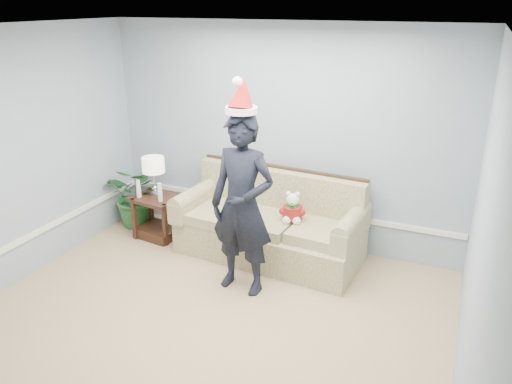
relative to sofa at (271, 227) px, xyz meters
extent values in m
cube|color=tan|center=(-0.06, -2.05, -0.37)|extent=(4.50, 5.00, 0.02)
cube|color=white|center=(-0.06, -2.05, 2.35)|extent=(4.50, 5.00, 0.02)
cube|color=#8FA5B6|center=(-0.06, 0.46, 0.99)|extent=(4.50, 0.02, 2.70)
cube|color=#8FA5B6|center=(2.20, -2.05, 0.99)|extent=(0.02, 5.00, 2.70)
cube|color=white|center=(-0.06, 0.44, 0.09)|extent=(4.48, 0.03, 0.06)
cube|color=#4D592A|center=(0.00, -0.06, -0.15)|extent=(2.22, 1.08, 0.41)
cube|color=#4D592A|center=(-0.67, -0.11, 0.11)|extent=(0.69, 0.79, 0.12)
cube|color=#4D592A|center=(0.00, -0.11, 0.11)|extent=(0.69, 0.79, 0.12)
cube|color=#4D592A|center=(0.67, -0.11, 0.11)|extent=(0.69, 0.79, 0.12)
cube|color=#4D592A|center=(0.00, 0.29, 0.34)|extent=(2.17, 0.36, 0.58)
cube|color=black|center=(0.00, 0.36, 0.63)|extent=(2.16, 0.22, 0.05)
cube|color=#4D592A|center=(-0.99, -0.06, 0.18)|extent=(0.25, 0.94, 0.25)
cube|color=#4D592A|center=(0.99, -0.06, 0.18)|extent=(0.25, 0.94, 0.25)
cube|color=#361A13|center=(-1.52, -0.14, 0.18)|extent=(0.64, 0.56, 0.05)
cube|color=#361A13|center=(-1.52, -0.14, -0.29)|extent=(0.57, 0.50, 0.13)
cube|color=#361A13|center=(-1.76, -0.32, -0.08)|extent=(0.05, 0.05, 0.56)
cube|color=#361A13|center=(-1.29, -0.32, -0.08)|extent=(0.05, 0.05, 0.56)
cube|color=#361A13|center=(-1.76, 0.05, -0.08)|extent=(0.05, 0.05, 0.56)
cube|color=#361A13|center=(-1.29, 0.05, -0.08)|extent=(0.05, 0.05, 0.56)
cylinder|color=silver|center=(-1.57, -0.09, 0.21)|extent=(0.13, 0.13, 0.03)
sphere|color=silver|center=(-1.57, -0.09, 0.29)|extent=(0.08, 0.08, 0.08)
cylinder|color=silver|center=(-1.57, -0.09, 0.41)|extent=(0.02, 0.02, 0.28)
cylinder|color=#FFEDCE|center=(-1.57, -0.09, 0.61)|extent=(0.28, 0.28, 0.19)
cylinder|color=silver|center=(-1.71, -0.24, 0.26)|extent=(0.06, 0.06, 0.13)
cylinder|color=white|center=(-1.71, -0.24, 0.38)|extent=(0.05, 0.05, 0.11)
cylinder|color=silver|center=(-1.39, -0.24, 0.26)|extent=(0.06, 0.06, 0.13)
cylinder|color=white|center=(-1.39, -0.24, 0.38)|extent=(0.05, 0.05, 0.11)
imported|color=#235E2B|center=(-1.96, 0.05, 0.07)|extent=(0.80, 0.70, 0.87)
imported|color=black|center=(0.01, -0.82, 0.60)|extent=(0.73, 0.50, 1.92)
cylinder|color=white|center=(0.01, -0.82, 1.58)|extent=(0.32, 0.32, 0.06)
cone|color=#AE2A12|center=(0.01, -0.80, 1.73)|extent=(0.27, 0.34, 0.36)
sphere|color=white|center=(0.01, -0.90, 1.85)|extent=(0.09, 0.09, 0.09)
sphere|color=white|center=(0.30, -0.09, 0.28)|extent=(0.21, 0.21, 0.21)
cylinder|color=#AE2A12|center=(0.30, -0.09, 0.28)|extent=(0.27, 0.27, 0.15)
cylinder|color=#176C21|center=(0.30, -0.09, 0.36)|extent=(0.18, 0.18, 0.03)
sphere|color=white|center=(0.24, -0.18, 0.21)|extent=(0.10, 0.10, 0.10)
sphere|color=white|center=(0.35, -0.18, 0.21)|extent=(0.10, 0.10, 0.10)
sphere|color=white|center=(0.30, -0.09, 0.44)|extent=(0.15, 0.15, 0.15)
sphere|color=black|center=(0.30, -0.18, 0.42)|extent=(0.02, 0.02, 0.02)
sphere|color=white|center=(0.25, -0.09, 0.50)|extent=(0.06, 0.06, 0.06)
sphere|color=white|center=(0.35, -0.09, 0.50)|extent=(0.06, 0.06, 0.06)
camera|label=1|loc=(2.01, -5.05, 2.55)|focal=35.00mm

